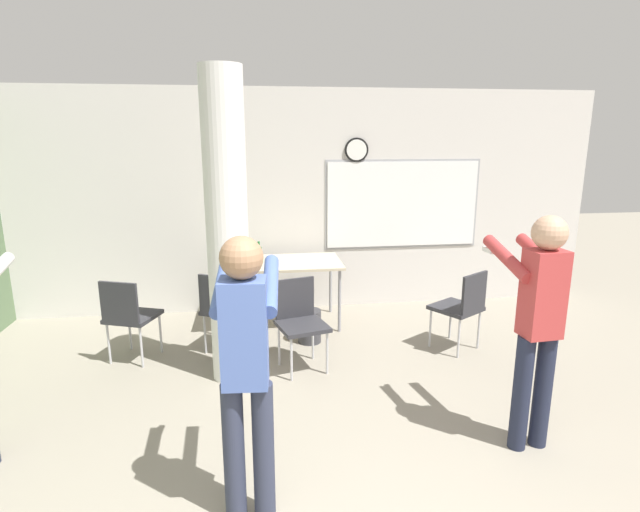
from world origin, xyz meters
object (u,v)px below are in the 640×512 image
(chair_near_pillar, at_px, (129,313))
(chair_table_front, at_px, (300,318))
(person_playing_side, at_px, (538,315))
(chair_mid_room, at_px, (462,304))
(person_playing_front, at_px, (246,359))
(folding_table, at_px, (280,266))
(bottle_on_table, at_px, (259,253))
(chair_table_left, at_px, (224,306))

(chair_near_pillar, distance_m, chair_table_front, 1.71)
(chair_near_pillar, bearing_deg, person_playing_side, -29.99)
(chair_mid_room, height_order, person_playing_front, person_playing_front)
(person_playing_side, bearing_deg, chair_mid_room, 83.34)
(folding_table, xyz_separation_m, chair_table_front, (0.12, -1.17, -0.21))
(folding_table, distance_m, bottle_on_table, 0.30)
(bottle_on_table, relative_size, chair_near_pillar, 0.26)
(bottle_on_table, relative_size, chair_mid_room, 0.26)
(bottle_on_table, relative_size, person_playing_side, 0.13)
(folding_table, height_order, person_playing_side, person_playing_side)
(bottle_on_table, bearing_deg, chair_table_front, -74.32)
(folding_table, height_order, chair_table_front, chair_table_front)
(folding_table, distance_m, person_playing_front, 3.13)
(chair_near_pillar, xyz_separation_m, person_playing_front, (1.18, -2.27, 0.50))
(chair_table_left, xyz_separation_m, person_playing_front, (0.25, -2.36, 0.50))
(chair_mid_room, relative_size, person_playing_side, 0.51)
(chair_near_pillar, relative_size, chair_mid_room, 1.00)
(folding_table, xyz_separation_m, person_playing_side, (1.65, -2.66, 0.29))
(chair_table_front, height_order, chair_mid_room, same)
(chair_near_pillar, bearing_deg, folding_table, 27.78)
(chair_mid_room, bearing_deg, person_playing_front, -136.70)
(person_playing_side, relative_size, person_playing_front, 1.00)
(person_playing_side, bearing_deg, chair_table_front, 135.61)
(bottle_on_table, xyz_separation_m, person_playing_front, (-0.13, -3.20, 0.15))
(bottle_on_table, height_order, chair_near_pillar, bottle_on_table)
(chair_table_front, bearing_deg, folding_table, 95.81)
(folding_table, bearing_deg, chair_table_left, -130.62)
(person_playing_front, bearing_deg, chair_table_front, 75.78)
(chair_table_left, height_order, chair_mid_room, same)
(chair_table_front, relative_size, person_playing_side, 0.51)
(person_playing_side, xyz_separation_m, person_playing_front, (-2.01, -0.43, 0.00))
(chair_table_left, bearing_deg, person_playing_front, -83.86)
(folding_table, xyz_separation_m, person_playing_front, (-0.37, -3.09, 0.29))
(chair_table_front, bearing_deg, chair_table_left, 149.12)
(bottle_on_table, height_order, chair_mid_room, bottle_on_table)
(chair_near_pillar, xyz_separation_m, chair_mid_room, (3.39, -0.19, 0.00))
(chair_table_left, xyz_separation_m, chair_mid_room, (2.46, -0.28, 0.00))
(chair_near_pillar, bearing_deg, bottle_on_table, 35.34)
(folding_table, relative_size, person_playing_front, 0.84)
(folding_table, distance_m, chair_near_pillar, 1.77)
(folding_table, bearing_deg, chair_table_front, -84.19)
(chair_near_pillar, bearing_deg, person_playing_front, -62.46)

